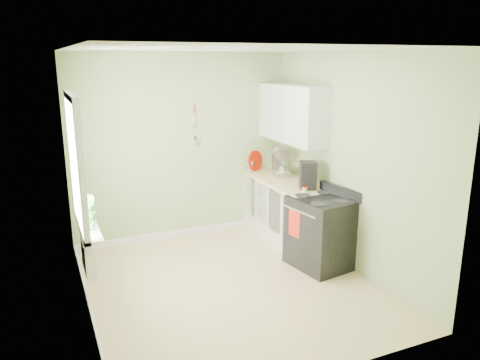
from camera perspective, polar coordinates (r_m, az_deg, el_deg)
name	(u,v)px	position (r m, az deg, el deg)	size (l,w,h in m)	color
floor	(230,286)	(5.67, -1.24, -12.83)	(3.20, 3.60, 0.02)	tan
ceiling	(228,48)	(5.04, -1.42, 15.81)	(3.20, 3.60, 0.02)	white
wall_back	(182,147)	(6.86, -7.13, 3.96)	(3.20, 0.02, 2.70)	#A9BA7E
wall_left	(77,191)	(4.83, -19.26, -1.28)	(0.02, 3.60, 2.70)	#A9BA7E
wall_right	(349,162)	(5.97, 13.10, 2.11)	(0.02, 3.60, 2.70)	#A9BA7E
base_cabinets	(286,212)	(6.86, 5.60, -3.90)	(0.60, 1.60, 0.87)	white
countertop	(286,182)	(6.72, 5.62, -0.23)	(0.64, 1.60, 0.04)	beige
upper_cabinets	(292,114)	(6.70, 6.42, 8.05)	(0.35, 1.40, 0.80)	white
window	(75,165)	(5.08, -19.44, 1.78)	(0.06, 1.14, 1.44)	white
window_sill	(88,225)	(5.26, -18.04, -5.27)	(0.18, 1.14, 0.04)	white
radiator	(88,256)	(5.33, -18.02, -8.81)	(0.12, 0.50, 0.35)	white
wall_utensils	(195,132)	(6.85, -5.50, 5.82)	(0.02, 0.14, 0.58)	beige
stove	(321,232)	(6.08, 9.81, -6.25)	(0.75, 0.83, 1.03)	black
stand_mixer	(281,164)	(6.94, 5.01, 1.93)	(0.27, 0.38, 0.42)	#B2B2B7
kettle	(250,165)	(7.21, 1.18, 1.83)	(0.20, 0.12, 0.20)	silver
coffee_maker	(308,176)	(6.30, 8.25, 0.50)	(0.29, 0.30, 0.37)	black
red_tray	(255,161)	(7.24, 1.87, 2.37)	(0.32, 0.32, 0.02)	#B11500
jar	(305,189)	(6.15, 7.88, -1.13)	(0.07, 0.07, 0.08)	beige
plant_a	(90,218)	(5.00, -17.78, -4.40)	(0.14, 0.10, 0.27)	#2C6B2A
plant_b	(88,210)	(5.15, -18.01, -3.55)	(0.18, 0.15, 0.33)	#2C6B2A
plant_c	(84,200)	(5.60, -18.52, -2.38)	(0.16, 0.16, 0.28)	#2C6B2A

